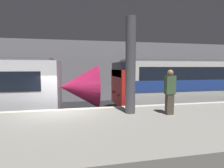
% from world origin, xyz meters
% --- Properties ---
extents(ground_plane, '(120.00, 120.00, 0.00)m').
position_xyz_m(ground_plane, '(0.00, 0.00, 0.00)').
color(ground_plane, black).
extents(platform, '(40.00, 4.79, 1.08)m').
position_xyz_m(platform, '(0.00, -2.40, 0.54)').
color(platform, gray).
rests_on(platform, ground).
extents(station_rear_barrier, '(50.00, 0.15, 5.15)m').
position_xyz_m(station_rear_barrier, '(0.00, 7.20, 2.58)').
color(station_rear_barrier, gray).
rests_on(station_rear_barrier, ground).
extents(support_pillar_near, '(0.40, 0.40, 3.78)m').
position_xyz_m(support_pillar_near, '(2.75, -1.25, 2.96)').
color(support_pillar_near, '#47474C').
rests_on(support_pillar_near, platform).
extents(train_boxy, '(14.54, 2.93, 3.39)m').
position_xyz_m(train_boxy, '(10.26, 2.55, 1.74)').
color(train_boxy, black).
rests_on(train_boxy, ground).
extents(person_waiting, '(0.38, 0.24, 1.74)m').
position_xyz_m(person_waiting, '(4.19, -1.77, 2.00)').
color(person_waiting, '#473D33').
rests_on(person_waiting, platform).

